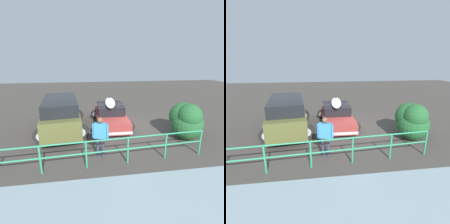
{
  "view_description": "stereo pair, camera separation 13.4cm",
  "coord_description": "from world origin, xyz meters",
  "views": [
    {
      "loc": [
        2.14,
        9.16,
        3.7
      ],
      "look_at": [
        0.78,
        0.03,
        0.95
      ],
      "focal_mm": 28.0,
      "sensor_mm": 36.0,
      "label": 1
    },
    {
      "loc": [
        2.01,
        9.18,
        3.7
      ],
      "look_at": [
        0.78,
        0.03,
        0.95
      ],
      "focal_mm": 28.0,
      "sensor_mm": 36.0,
      "label": 2
    }
  ],
  "objects": [
    {
      "name": "sedan_car",
      "position": [
        0.78,
        -0.62,
        0.58
      ],
      "size": [
        2.31,
        4.13,
        1.5
      ],
      "color": "#9E3833",
      "rests_on": "ground"
    },
    {
      "name": "person_bystander",
      "position": [
        1.67,
        2.96,
        0.99
      ],
      "size": [
        0.62,
        0.3,
        1.64
      ],
      "color": "#33384C",
      "rests_on": "ground"
    },
    {
      "name": "ground_plane",
      "position": [
        0.0,
        0.0,
        -0.01
      ],
      "size": [
        44.0,
        44.0,
        0.02
      ],
      "primitive_type": "cube",
      "color": "#423D38",
      "rests_on": "ground"
    },
    {
      "name": "railing_fence",
      "position": [
        2.23,
        3.67,
        0.69
      ],
      "size": [
        9.16,
        0.69,
        1.05
      ],
      "color": "#2D9366",
      "rests_on": "ground"
    },
    {
      "name": "bush_near_left",
      "position": [
        -2.64,
        1.7,
        0.95
      ],
      "size": [
        1.58,
        2.01,
        1.81
      ],
      "color": "brown",
      "rests_on": "ground"
    },
    {
      "name": "suv_car",
      "position": [
        3.52,
        0.01,
        0.93
      ],
      "size": [
        2.87,
        4.7,
        1.8
      ],
      "color": "brown",
      "rests_on": "ground"
    }
  ]
}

